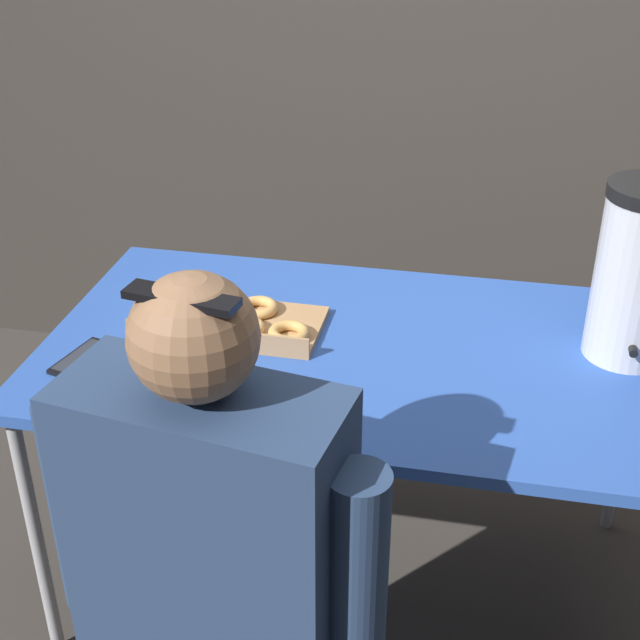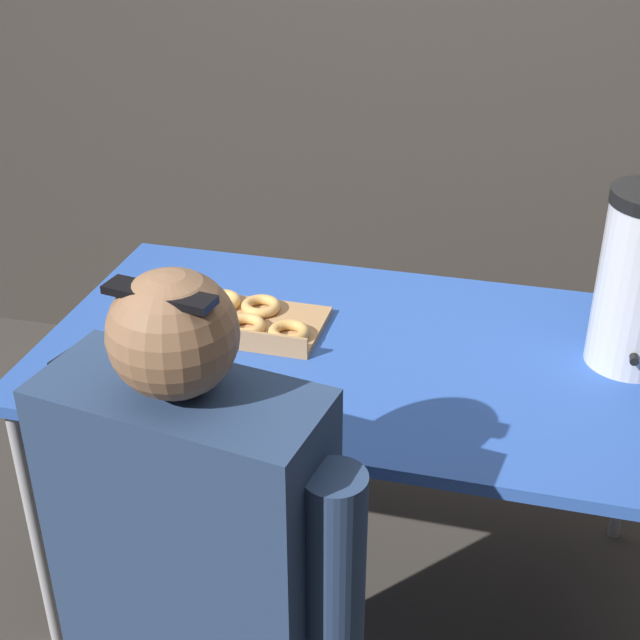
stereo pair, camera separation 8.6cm
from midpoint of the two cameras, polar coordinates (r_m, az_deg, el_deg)
ground_plane at (r=2.48m, az=3.25°, el=-16.48°), size 12.00×12.00×0.00m
back_wall at (r=2.88m, az=8.73°, el=19.47°), size 6.00×0.11×2.60m
folding_table at (r=2.05m, az=3.79°, el=-2.86°), size 1.44×0.82×0.73m
donut_box at (r=2.11m, az=-4.76°, el=0.15°), size 0.43×0.23×0.05m
cell_phone at (r=2.05m, az=-13.74°, el=-2.02°), size 0.10×0.17×0.01m
person_seated at (r=1.65m, az=-6.26°, el=-17.59°), size 0.61×0.31×1.22m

